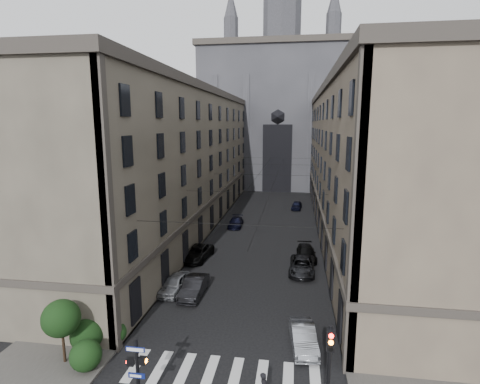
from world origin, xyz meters
The scene contains 18 objects.
sidewalk_left centered at (-10.50, 36.00, 0.07)m, with size 7.00×80.00×0.15m, color #383533.
sidewalk_right centered at (10.50, 36.00, 0.07)m, with size 7.00×80.00×0.15m, color #383533.
zebra_crossing centered at (0.00, 5.00, 0.01)m, with size 11.00×3.20×0.01m, color beige.
building_left centered at (-13.44, 36.00, 9.34)m, with size 13.60×60.60×18.85m.
building_right centered at (13.44, 36.00, 9.34)m, with size 13.60×60.60×18.85m.
gothic_tower centered at (0.00, 74.96, 17.80)m, with size 35.00×23.00×58.00m.
pedestrian_signal_left centered at (-3.51, 1.50, 2.32)m, with size 1.02×0.38×4.00m.
traffic_light_right centered at (5.60, 1.92, 3.29)m, with size 0.34×0.50×5.20m.
shrub_cluster centered at (-8.72, 5.01, 1.80)m, with size 3.90×4.40×3.90m.
tram_wires centered at (0.00, 35.63, 7.25)m, with size 14.00×60.00×0.43m.
car_left_near centered at (-6.07, 14.83, 0.74)m, with size 1.75×4.34×1.48m, color gray.
car_left_midnear centered at (-4.27, 14.41, 0.76)m, with size 1.60×4.58×1.51m, color black.
car_left_midfar centered at (-6.20, 22.63, 0.71)m, with size 2.37×5.14×1.43m, color black.
car_left_far centered at (-4.20, 35.84, 0.64)m, with size 1.79×4.41×1.28m, color black.
car_right_near centered at (4.62, 8.32, 0.71)m, with size 1.50×4.30×1.42m, color gray.
car_right_midnear centered at (4.71, 20.66, 0.72)m, with size 2.40×5.20×1.45m, color black.
car_right_midfar centered at (5.23, 24.54, 0.66)m, with size 1.86×4.57×1.33m, color black.
car_right_far centered at (4.20, 48.07, 0.67)m, with size 1.58×3.93×1.34m, color black.
Camera 1 is at (3.84, -13.90, 14.15)m, focal length 28.00 mm.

